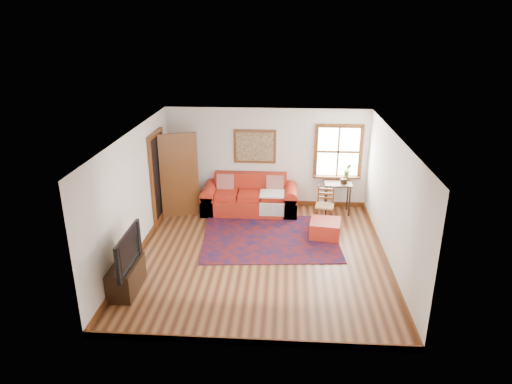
# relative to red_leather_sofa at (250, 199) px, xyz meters

# --- Properties ---
(ground) EXTENTS (5.50, 5.50, 0.00)m
(ground) POSITION_rel_red_leather_sofa_xyz_m (0.39, -2.30, -0.30)
(ground) COLOR #462313
(ground) RESTS_ON ground
(room_envelope) EXTENTS (5.04, 5.54, 2.52)m
(room_envelope) POSITION_rel_red_leather_sofa_xyz_m (0.39, -2.28, 1.35)
(room_envelope) COLOR silver
(room_envelope) RESTS_ON ground
(window) EXTENTS (1.18, 0.20, 1.38)m
(window) POSITION_rel_red_leather_sofa_xyz_m (2.17, 0.41, 1.01)
(window) COLOR white
(window) RESTS_ON ground
(doorway) EXTENTS (0.89, 1.08, 2.14)m
(doorway) POSITION_rel_red_leather_sofa_xyz_m (-1.81, -0.52, 0.77)
(doorway) COLOR black
(doorway) RESTS_ON ground
(framed_artwork) EXTENTS (1.05, 0.07, 0.85)m
(framed_artwork) POSITION_rel_red_leather_sofa_xyz_m (0.09, 0.42, 1.25)
(framed_artwork) COLOR brown
(framed_artwork) RESTS_ON ground
(persian_rug) EXTENTS (3.09, 2.56, 0.02)m
(persian_rug) POSITION_rel_red_leather_sofa_xyz_m (0.56, -1.50, -0.29)
(persian_rug) COLOR #5C100D
(persian_rug) RESTS_ON ground
(red_leather_sofa) EXTENTS (2.33, 0.96, 0.91)m
(red_leather_sofa) POSITION_rel_red_leather_sofa_xyz_m (0.00, 0.00, 0.00)
(red_leather_sofa) COLOR #AE2616
(red_leather_sofa) RESTS_ON ground
(red_ottoman) EXTENTS (0.72, 0.72, 0.37)m
(red_ottoman) POSITION_rel_red_leather_sofa_xyz_m (1.76, -1.33, -0.12)
(red_ottoman) COLOR #AE2616
(red_ottoman) RESTS_ON ground
(side_table) EXTENTS (0.65, 0.49, 0.78)m
(side_table) POSITION_rel_red_leather_sofa_xyz_m (2.14, 0.04, 0.35)
(side_table) COLOR black
(side_table) RESTS_ON ground
(ladder_back_chair) EXTENTS (0.47, 0.45, 0.87)m
(ladder_back_chair) POSITION_rel_red_leather_sofa_xyz_m (1.80, -0.56, 0.17)
(ladder_back_chair) COLOR tan
(ladder_back_chair) RESTS_ON ground
(media_cabinet) EXTENTS (0.42, 0.93, 0.51)m
(media_cabinet) POSITION_rel_red_leather_sofa_xyz_m (-1.88, -3.71, -0.05)
(media_cabinet) COLOR black
(media_cabinet) RESTS_ON ground
(television) EXTENTS (0.15, 1.15, 0.66)m
(television) POSITION_rel_red_leather_sofa_xyz_m (-1.86, -3.81, 0.54)
(television) COLOR black
(television) RESTS_ON media_cabinet
(candle_hurricane) EXTENTS (0.12, 0.12, 0.18)m
(candle_hurricane) POSITION_rel_red_leather_sofa_xyz_m (-1.83, -3.37, 0.30)
(candle_hurricane) COLOR silver
(candle_hurricane) RESTS_ON media_cabinet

